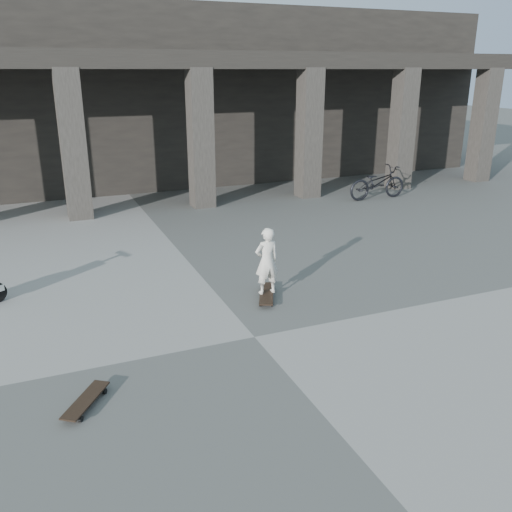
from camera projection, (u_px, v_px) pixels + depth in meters
name	position (u px, v px, depth m)	size (l,w,h in m)	color
ground	(255.00, 337.00, 8.41)	(90.00, 90.00, 0.00)	#535350
colonnade	(109.00, 96.00, 19.45)	(28.00, 8.82, 6.00)	black
longboard	(267.00, 294.00, 9.82)	(0.65, 1.04, 0.10)	black
skateboard_spare	(86.00, 401.00, 6.66)	(0.66, 0.82, 0.10)	black
child	(267.00, 261.00, 9.62)	(0.45, 0.29, 1.22)	silver
bicycle	(377.00, 183.00, 17.23)	(0.70, 2.00, 1.05)	black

